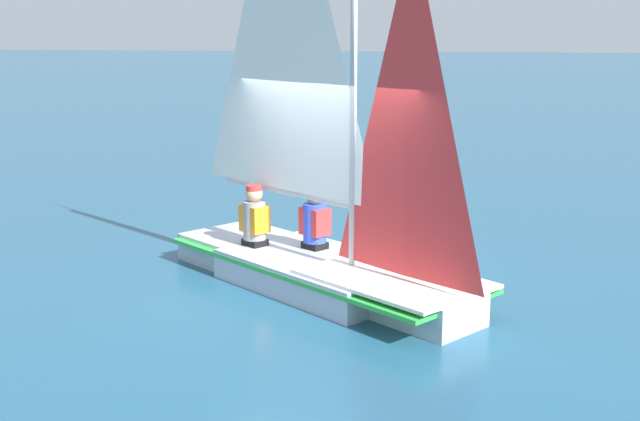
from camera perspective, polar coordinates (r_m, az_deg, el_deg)
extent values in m
plane|color=#235675|center=(9.98, 0.00, -5.45)|extent=(260.00, 260.00, 0.00)
cube|color=#B2BCCC|center=(9.93, 0.00, -4.43)|extent=(2.84, 2.59, 0.37)
cube|color=#B2BCCC|center=(8.79, 7.73, -6.82)|extent=(1.30, 1.24, 0.37)
cube|color=#B2BCCC|center=(11.22, -6.02, -2.50)|extent=(1.55, 1.60, 0.37)
cube|color=green|center=(9.89, 0.00, -3.77)|extent=(4.42, 3.70, 0.05)
cube|color=silver|center=(9.04, 5.27, -4.83)|extent=(2.41, 2.24, 0.04)
cylinder|color=#B7B7BC|center=(9.09, 2.43, 12.39)|extent=(0.08, 0.08, 5.38)
cylinder|color=#B7B7BC|center=(10.18, -2.49, 1.36)|extent=(2.03, 1.44, 0.07)
pyramid|color=white|center=(9.99, -2.62, 14.26)|extent=(1.92, 1.35, 4.49)
pyramid|color=red|center=(8.56, 6.36, 7.32)|extent=(1.26, 0.90, 3.69)
cube|color=black|center=(11.68, -7.68, -2.22)|extent=(0.08, 0.07, 0.26)
cube|color=black|center=(10.36, -0.37, -3.45)|extent=(0.37, 0.36, 0.45)
cylinder|color=blue|center=(10.24, -0.37, -0.89)|extent=(0.42, 0.42, 0.50)
cube|color=red|center=(10.23, -0.37, -0.76)|extent=(0.43, 0.41, 0.35)
sphere|color=#A87A56|center=(10.16, -0.37, 1.02)|extent=(0.22, 0.22, 0.22)
cylinder|color=white|center=(10.14, -0.37, 1.48)|extent=(0.29, 0.29, 0.06)
cube|color=black|center=(10.53, -4.63, -3.21)|extent=(0.37, 0.36, 0.45)
cylinder|color=gray|center=(10.42, -4.67, -0.70)|extent=(0.42, 0.42, 0.50)
cube|color=orange|center=(10.41, -4.68, -0.56)|extent=(0.43, 0.41, 0.35)
sphere|color=tan|center=(10.34, -4.71, 1.18)|extent=(0.22, 0.22, 0.22)
cylinder|color=red|center=(10.33, -4.72, 1.63)|extent=(0.29, 0.29, 0.06)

